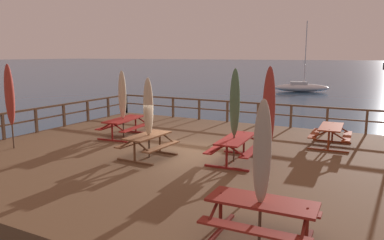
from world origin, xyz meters
name	(u,v)px	position (x,y,z in m)	size (l,w,h in m)	color
ground_plane	(179,173)	(0.00, 0.00, 0.00)	(600.00, 600.00, 0.00)	navy
wooden_deck	(179,163)	(0.00, 0.00, 0.37)	(14.66, 12.90, 0.73)	brown
railing_waterside_far	(242,109)	(0.00, 6.30, 1.47)	(14.46, 0.10, 1.09)	brown
railing_side_left	(36,116)	(-7.18, 0.00, 1.47)	(0.10, 12.70, 1.09)	brown
picnic_table_front_right	(124,123)	(-3.26, 1.14, 1.30)	(1.59, 2.24, 0.78)	maroon
picnic_table_mid_left	(262,211)	(4.40, -4.64, 1.29)	(2.00, 1.47, 0.78)	maroon
picnic_table_mid_right	(148,141)	(-0.60, -1.02, 1.29)	(1.46, 1.80, 0.78)	brown
picnic_table_back_left	(331,132)	(4.53, 3.41, 1.29)	(1.48, 1.94, 0.78)	#993819
picnic_table_back_right	(236,144)	(2.13, -0.06, 1.30)	(1.54, 2.26, 0.78)	maroon
patio_umbrella_tall_front	(122,95)	(-3.32, 1.15, 2.47)	(0.32, 0.32, 2.73)	#4C3828
patio_umbrella_tall_mid_right	(262,153)	(4.39, -4.72, 2.40)	(0.32, 0.32, 2.62)	#4C3828
patio_umbrella_short_front	(148,107)	(-0.56, -1.01, 2.41)	(0.32, 0.32, 2.64)	#4C3828
patio_umbrella_tall_back_right	(269,111)	(3.62, -1.72, 2.69)	(0.32, 0.32, 3.08)	#4C3828
patio_umbrella_tall_mid_left	(235,103)	(2.08, -0.11, 2.61)	(0.32, 0.32, 2.95)	#4C3828
patio_umbrella_short_mid	(10,95)	(-5.63, -2.28, 2.67)	(0.32, 0.32, 3.05)	#4C3828
sailboat_distant	(301,87)	(-2.31, 31.46, 0.51)	(6.21, 3.63, 7.72)	silver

